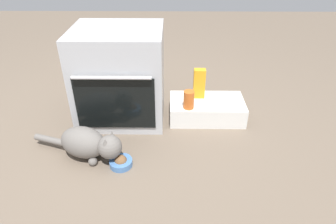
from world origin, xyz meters
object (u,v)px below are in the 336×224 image
Objects in this scene: cat at (88,143)px; juice_carton at (199,83)px; oven at (120,75)px; pantry_cabinet at (207,109)px; sauce_jar at (189,100)px; food_bowl at (120,162)px.

juice_carton is at bearing 56.44° from cat.
oven is 1.22× the size of pantry_cabinet.
sauce_jar is (-0.15, -0.11, 0.15)m from pantry_cabinet.
juice_carton reaches higher than sauce_jar.
oven is 0.56m from sauce_jar.
sauce_jar is (0.67, 0.40, 0.10)m from cat.
pantry_cabinet is 2.45× the size of juice_carton.
oven reaches higher than juice_carton.
juice_carton is 1.71× the size of sauce_jar.
oven is at bearing 94.18° from cat.
cat is at bearing -148.36° from pantry_cabinet.
cat is (-0.15, -0.54, -0.24)m from oven.
pantry_cabinet is at bearing 35.25° from sauce_jar.
cat is 0.97m from juice_carton.
oven is at bearing 177.18° from pantry_cabinet.
food_bowl is at bearing -136.44° from pantry_cabinet.
cat is at bearing -149.23° from sauce_jar.
oven reaches higher than pantry_cabinet.
sauce_jar is (0.53, -0.14, -0.13)m from oven.
food_bowl is at bearing -84.08° from oven.
food_bowl is 0.89m from juice_carton.
sauce_jar is at bearing -144.75° from pantry_cabinet.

